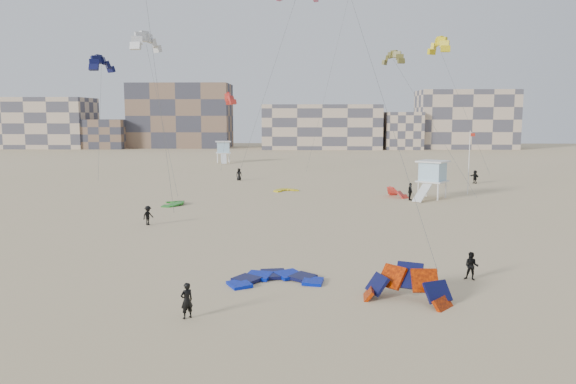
{
  "coord_description": "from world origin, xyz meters",
  "views": [
    {
      "loc": [
        5.89,
        -26.66,
        9.07
      ],
      "look_at": [
        4.81,
        6.0,
        4.61
      ],
      "focal_mm": 35.0,
      "sensor_mm": 36.0,
      "label": 1
    }
  ],
  "objects_px": {
    "kite_ground_orange": "(406,301)",
    "kitesurfer_main": "(187,301)",
    "lifeguard_tower_near": "(432,180)",
    "kite_ground_blue": "(275,282)"
  },
  "relations": [
    {
      "from": "kite_ground_blue",
      "to": "lifeguard_tower_near",
      "type": "bearing_deg",
      "value": 54.28
    },
    {
      "from": "kite_ground_orange",
      "to": "kitesurfer_main",
      "type": "xyz_separation_m",
      "value": [
        -10.28,
        -2.66,
        0.83
      ]
    },
    {
      "from": "kite_ground_orange",
      "to": "kitesurfer_main",
      "type": "height_order",
      "value": "kite_ground_orange"
    },
    {
      "from": "kite_ground_orange",
      "to": "kitesurfer_main",
      "type": "bearing_deg",
      "value": -143.01
    },
    {
      "from": "kitesurfer_main",
      "to": "kite_ground_orange",
      "type": "bearing_deg",
      "value": 154.58
    },
    {
      "from": "lifeguard_tower_near",
      "to": "kitesurfer_main",
      "type": "bearing_deg",
      "value": -82.47
    },
    {
      "from": "kitesurfer_main",
      "to": "lifeguard_tower_near",
      "type": "relative_size",
      "value": 0.26
    },
    {
      "from": "kite_ground_orange",
      "to": "lifeguard_tower_near",
      "type": "xyz_separation_m",
      "value": [
        8.96,
        35.0,
        2.07
      ]
    },
    {
      "from": "kite_ground_blue",
      "to": "lifeguard_tower_near",
      "type": "relative_size",
      "value": 0.77
    },
    {
      "from": "kite_ground_blue",
      "to": "kitesurfer_main",
      "type": "relative_size",
      "value": 2.93
    }
  ]
}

